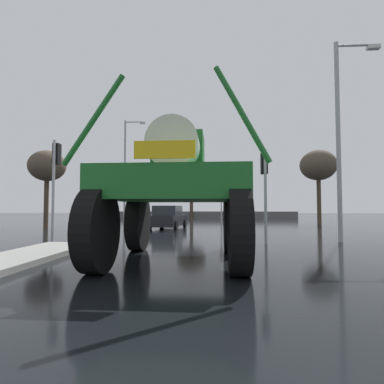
% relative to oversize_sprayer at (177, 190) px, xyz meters
% --- Properties ---
extents(ground_plane, '(120.00, 120.00, 0.00)m').
position_rel_oversize_sprayer_xyz_m(ground_plane, '(-0.46, 10.10, -1.86)').
color(ground_plane, black).
extents(median_island, '(1.71, 7.54, 0.15)m').
position_rel_oversize_sprayer_xyz_m(median_island, '(-4.13, -1.00, -1.78)').
color(median_island, gray).
rests_on(median_island, ground).
extents(oversize_sprayer, '(4.43, 5.42, 4.34)m').
position_rel_oversize_sprayer_xyz_m(oversize_sprayer, '(0.00, 0.00, 0.00)').
color(oversize_sprayer, black).
rests_on(oversize_sprayer, ground).
extents(sedan_ahead, '(2.29, 4.29, 1.52)m').
position_rel_oversize_sprayer_xyz_m(sedan_ahead, '(-1.95, 12.64, -1.14)').
color(sedan_ahead, black).
rests_on(sedan_ahead, ground).
extents(traffic_signal_near_left, '(0.24, 0.54, 4.10)m').
position_rel_oversize_sprayer_xyz_m(traffic_signal_near_left, '(-5.37, 3.92, 1.14)').
color(traffic_signal_near_left, '#A8AAAF').
rests_on(traffic_signal_near_left, ground).
extents(traffic_signal_near_right, '(0.24, 0.54, 3.64)m').
position_rel_oversize_sprayer_xyz_m(traffic_signal_near_right, '(3.00, 3.93, 0.80)').
color(traffic_signal_near_right, '#A8AAAF').
rests_on(traffic_signal_near_right, ground).
extents(traffic_signal_far_left, '(0.24, 0.55, 3.98)m').
position_rel_oversize_sprayer_xyz_m(traffic_signal_far_left, '(-5.28, 20.97, 1.05)').
color(traffic_signal_far_left, '#A8AAAF').
rests_on(traffic_signal_far_left, ground).
extents(traffic_signal_far_right, '(0.24, 0.55, 3.64)m').
position_rel_oversize_sprayer_xyz_m(traffic_signal_far_right, '(1.94, 20.98, 0.80)').
color(traffic_signal_far_right, '#A8AAAF').
rests_on(traffic_signal_far_right, ground).
extents(streetlight_near_right, '(1.85, 0.24, 8.27)m').
position_rel_oversize_sprayer_xyz_m(streetlight_near_right, '(6.27, 4.68, 2.73)').
color(streetlight_near_right, '#A8AAAF').
rests_on(streetlight_near_right, ground).
extents(streetlight_far_left, '(1.95, 0.24, 9.41)m').
position_rel_oversize_sprayer_xyz_m(streetlight_far_left, '(-6.75, 19.56, 3.32)').
color(streetlight_far_left, '#A8AAAF').
rests_on(streetlight_far_left, ground).
extents(bare_tree_left, '(2.61, 2.61, 5.53)m').
position_rel_oversize_sprayer_xyz_m(bare_tree_left, '(-10.89, 13.46, 2.50)').
color(bare_tree_left, '#473828').
rests_on(bare_tree_left, ground).
extents(bare_tree_right, '(3.02, 3.02, 6.26)m').
position_rel_oversize_sprayer_xyz_m(bare_tree_right, '(10.04, 18.42, 3.07)').
color(bare_tree_right, '#473828').
rests_on(bare_tree_right, ground).
extents(bare_tree_far_center, '(3.73, 3.73, 6.75)m').
position_rel_oversize_sprayer_xyz_m(bare_tree_far_center, '(-1.46, 31.06, 3.26)').
color(bare_tree_far_center, '#473828').
rests_on(bare_tree_far_center, ground).
extents(roadside_barrier, '(24.61, 0.24, 0.90)m').
position_rel_oversize_sprayer_xyz_m(roadside_barrier, '(-0.46, 31.30, -1.41)').
color(roadside_barrier, '#59595B').
rests_on(roadside_barrier, ground).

